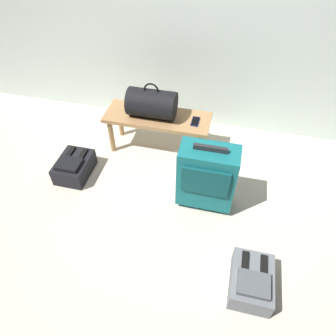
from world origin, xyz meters
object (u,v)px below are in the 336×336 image
(bench, at_px, (158,121))
(backpack_dark, at_px, (74,167))
(duffel_bag_black, at_px, (152,103))
(suitcase_upright_teal, at_px, (207,176))
(cell_phone, at_px, (195,121))
(backpack_grey, at_px, (251,281))

(bench, bearing_deg, backpack_dark, -141.88)
(bench, bearing_deg, duffel_bag_black, 180.00)
(suitcase_upright_teal, bearing_deg, backpack_dark, 177.28)
(cell_phone, bearing_deg, duffel_bag_black, 178.99)
(backpack_grey, bearing_deg, cell_phone, 116.50)
(backpack_grey, bearing_deg, backpack_dark, 156.10)
(bench, height_order, backpack_dark, bench)
(bench, height_order, cell_phone, cell_phone)
(duffel_bag_black, distance_m, cell_phone, 0.43)
(backpack_grey, bearing_deg, suitcase_upright_teal, 122.25)
(backpack_dark, distance_m, backpack_grey, 1.82)
(cell_phone, relative_size, suitcase_upright_teal, 0.22)
(bench, height_order, duffel_bag_black, duffel_bag_black)
(duffel_bag_black, height_order, cell_phone, duffel_bag_black)
(cell_phone, bearing_deg, backpack_grey, -63.50)
(suitcase_upright_teal, bearing_deg, bench, 133.75)
(bench, distance_m, backpack_grey, 1.62)
(backpack_grey, bearing_deg, duffel_bag_black, 129.40)
(cell_phone, bearing_deg, bench, 178.85)
(duffel_bag_black, distance_m, suitcase_upright_teal, 0.87)
(backpack_dark, height_order, backpack_grey, same)
(duffel_bag_black, distance_m, backpack_dark, 0.93)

